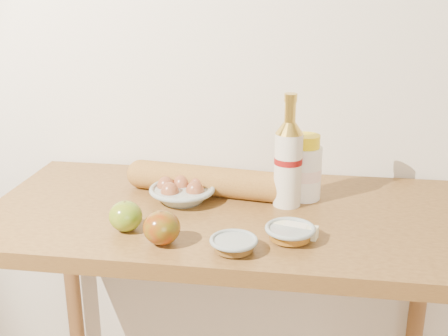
{
  "coord_description": "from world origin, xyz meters",
  "views": [
    {
      "loc": [
        0.19,
        -0.1,
        1.46
      ],
      "look_at": [
        0.0,
        1.15,
        1.02
      ],
      "focal_mm": 45.0,
      "sensor_mm": 36.0,
      "label": 1
    }
  ],
  "objects": [
    {
      "name": "back_wall",
      "position": [
        0.0,
        1.51,
        1.3
      ],
      "size": [
        3.5,
        0.02,
        2.6
      ],
      "primitive_type": "cube",
      "color": "silver",
      "rests_on": "ground"
    },
    {
      "name": "table",
      "position": [
        0.0,
        1.18,
        0.78
      ],
      "size": [
        1.2,
        0.6,
        0.9
      ],
      "color": "olive",
      "rests_on": "ground"
    },
    {
      "name": "bourbon_bottle",
      "position": [
        0.15,
        1.23,
        1.02
      ],
      "size": [
        0.09,
        0.09,
        0.29
      ],
      "rotation": [
        0.0,
        0.0,
        0.39
      ],
      "color": "beige",
      "rests_on": "table"
    },
    {
      "name": "cream_bottle",
      "position": [
        0.19,
        1.29,
        0.98
      ],
      "size": [
        0.11,
        0.11,
        0.17
      ],
      "rotation": [
        0.0,
        0.0,
        0.32
      ],
      "color": "white",
      "rests_on": "table"
    },
    {
      "name": "egg_bowl",
      "position": [
        -0.12,
        1.22,
        0.92
      ],
      "size": [
        0.21,
        0.21,
        0.06
      ],
      "rotation": [
        0.0,
        0.0,
        0.26
      ],
      "color": "#93A09A",
      "rests_on": "table"
    },
    {
      "name": "baguette",
      "position": [
        -0.06,
        1.27,
        0.94
      ],
      "size": [
        0.48,
        0.14,
        0.08
      ],
      "rotation": [
        0.0,
        0.0,
        -0.13
      ],
      "color": "#B17C36",
      "rests_on": "table"
    },
    {
      "name": "apple_yellowgreen",
      "position": [
        -0.21,
        1.03,
        0.94
      ],
      "size": [
        0.09,
        0.09,
        0.07
      ],
      "rotation": [
        0.0,
        0.0,
        -0.27
      ],
      "color": "olive",
      "rests_on": "table"
    },
    {
      "name": "apple_redgreen_front",
      "position": [
        -0.11,
        0.97,
        0.94
      ],
      "size": [
        0.1,
        0.1,
        0.08
      ],
      "rotation": [
        0.0,
        0.0,
        -0.2
      ],
      "color": "#930908",
      "rests_on": "table"
    },
    {
      "name": "sugar_bowl",
      "position": [
        0.05,
        0.96,
        0.92
      ],
      "size": [
        0.13,
        0.13,
        0.03
      ],
      "rotation": [
        0.0,
        0.0,
        -0.31
      ],
      "color": "gray",
      "rests_on": "table"
    },
    {
      "name": "syrup_bowl",
      "position": [
        0.17,
        1.03,
        0.92
      ],
      "size": [
        0.12,
        0.12,
        0.03
      ],
      "rotation": [
        0.0,
        0.0,
        -0.03
      ],
      "color": "#92A09A",
      "rests_on": "table"
    },
    {
      "name": "butter_stick",
      "position": [
        0.18,
        1.05,
        0.91
      ],
      "size": [
        0.1,
        0.05,
        0.03
      ],
      "rotation": [
        0.0,
        0.0,
        -0.25
      ],
      "color": "#F3EFBC",
      "rests_on": "table"
    }
  ]
}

